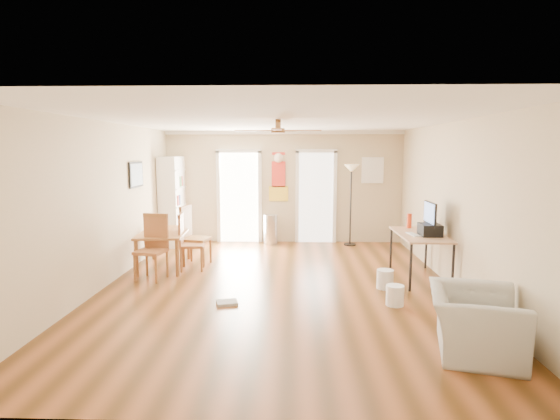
{
  "coord_description": "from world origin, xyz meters",
  "views": [
    {
      "loc": [
        0.23,
        -6.69,
        2.13
      ],
      "look_at": [
        0.0,
        0.6,
        1.15
      ],
      "focal_mm": 27.99,
      "sensor_mm": 36.0,
      "label": 1
    }
  ],
  "objects_px": {
    "dining_table": "(165,249)",
    "dining_chair_right_b": "(192,242)",
    "printer": "(430,230)",
    "armchair": "(474,323)",
    "bookshelf": "(172,201)",
    "computer_desk": "(419,256)",
    "dining_chair_right_a": "(196,236)",
    "trash_can": "(271,229)",
    "wastebasket_b": "(395,295)",
    "wastebasket_a": "(385,279)",
    "torchiere_lamp": "(351,205)",
    "dining_chair_near": "(151,248)"
  },
  "relations": [
    {
      "from": "dining_table",
      "to": "dining_chair_right_b",
      "type": "bearing_deg",
      "value": -14.25
    },
    {
      "from": "printer",
      "to": "armchair",
      "type": "relative_size",
      "value": 0.36
    },
    {
      "from": "bookshelf",
      "to": "computer_desk",
      "type": "bearing_deg",
      "value": -32.33
    },
    {
      "from": "dining_chair_right_a",
      "to": "armchair",
      "type": "bearing_deg",
      "value": -122.73
    },
    {
      "from": "bookshelf",
      "to": "trash_can",
      "type": "distance_m",
      "value": 2.33
    },
    {
      "from": "dining_chair_right_b",
      "to": "printer",
      "type": "height_order",
      "value": "dining_chair_right_b"
    },
    {
      "from": "bookshelf",
      "to": "wastebasket_b",
      "type": "xyz_separation_m",
      "value": [
        4.18,
        -3.86,
        -0.87
      ]
    },
    {
      "from": "dining_chair_right_a",
      "to": "wastebasket_a",
      "type": "height_order",
      "value": "dining_chair_right_a"
    },
    {
      "from": "dining_table",
      "to": "torchiere_lamp",
      "type": "relative_size",
      "value": 0.73
    },
    {
      "from": "wastebasket_a",
      "to": "computer_desk",
      "type": "bearing_deg",
      "value": 39.47
    },
    {
      "from": "trash_can",
      "to": "wastebasket_b",
      "type": "height_order",
      "value": "trash_can"
    },
    {
      "from": "computer_desk",
      "to": "dining_chair_near",
      "type": "bearing_deg",
      "value": -177.67
    },
    {
      "from": "dining_chair_right_a",
      "to": "armchair",
      "type": "distance_m",
      "value": 5.16
    },
    {
      "from": "trash_can",
      "to": "armchair",
      "type": "bearing_deg",
      "value": -65.71
    },
    {
      "from": "dining_table",
      "to": "trash_can",
      "type": "distance_m",
      "value": 2.8
    },
    {
      "from": "dining_chair_near",
      "to": "computer_desk",
      "type": "relative_size",
      "value": 0.75
    },
    {
      "from": "dining_table",
      "to": "bookshelf",
      "type": "bearing_deg",
      "value": 100.92
    },
    {
      "from": "torchiere_lamp",
      "to": "computer_desk",
      "type": "xyz_separation_m",
      "value": [
        0.82,
        -2.63,
        -0.54
      ]
    },
    {
      "from": "dining_table",
      "to": "printer",
      "type": "relative_size",
      "value": 3.64
    },
    {
      "from": "printer",
      "to": "wastebasket_a",
      "type": "bearing_deg",
      "value": -153.67
    },
    {
      "from": "dining_table",
      "to": "printer",
      "type": "distance_m",
      "value": 4.69
    },
    {
      "from": "dining_chair_right_b",
      "to": "wastebasket_a",
      "type": "distance_m",
      "value": 3.43
    },
    {
      "from": "dining_chair_right_a",
      "to": "wastebasket_b",
      "type": "height_order",
      "value": "dining_chair_right_a"
    },
    {
      "from": "dining_chair_near",
      "to": "trash_can",
      "type": "distance_m",
      "value": 3.42
    },
    {
      "from": "bookshelf",
      "to": "dining_table",
      "type": "relative_size",
      "value": 1.49
    },
    {
      "from": "torchiere_lamp",
      "to": "armchair",
      "type": "height_order",
      "value": "torchiere_lamp"
    },
    {
      "from": "dining_chair_near",
      "to": "dining_chair_right_a",
      "type": "bearing_deg",
      "value": 71.89
    },
    {
      "from": "dining_chair_right_a",
      "to": "dining_chair_near",
      "type": "height_order",
      "value": "dining_chair_right_a"
    },
    {
      "from": "dining_table",
      "to": "dining_chair_near",
      "type": "xyz_separation_m",
      "value": [
        0.0,
        -0.77,
        0.2
      ]
    },
    {
      "from": "dining_table",
      "to": "wastebasket_a",
      "type": "height_order",
      "value": "dining_table"
    },
    {
      "from": "torchiere_lamp",
      "to": "wastebasket_b",
      "type": "distance_m",
      "value": 4.02
    },
    {
      "from": "bookshelf",
      "to": "armchair",
      "type": "height_order",
      "value": "bookshelf"
    },
    {
      "from": "dining_chair_right_a",
      "to": "computer_desk",
      "type": "height_order",
      "value": "dining_chair_right_a"
    },
    {
      "from": "armchair",
      "to": "dining_chair_right_a",
      "type": "bearing_deg",
      "value": 61.35
    },
    {
      "from": "trash_can",
      "to": "armchair",
      "type": "height_order",
      "value": "trash_can"
    },
    {
      "from": "bookshelf",
      "to": "dining_chair_right_a",
      "type": "xyz_separation_m",
      "value": [
        0.93,
        -1.75,
        -0.45
      ]
    },
    {
      "from": "armchair",
      "to": "wastebasket_b",
      "type": "bearing_deg",
      "value": 34.11
    },
    {
      "from": "trash_can",
      "to": "printer",
      "type": "distance_m",
      "value": 3.99
    },
    {
      "from": "computer_desk",
      "to": "armchair",
      "type": "xyz_separation_m",
      "value": [
        -0.19,
        -2.74,
        -0.05
      ]
    },
    {
      "from": "dining_chair_right_a",
      "to": "dining_chair_near",
      "type": "xyz_separation_m",
      "value": [
        -0.55,
        -0.99,
        -0.01
      ]
    },
    {
      "from": "dining_chair_right_a",
      "to": "computer_desk",
      "type": "relative_size",
      "value": 0.77
    },
    {
      "from": "bookshelf",
      "to": "wastebasket_a",
      "type": "height_order",
      "value": "bookshelf"
    },
    {
      "from": "torchiere_lamp",
      "to": "printer",
      "type": "relative_size",
      "value": 4.96
    },
    {
      "from": "trash_can",
      "to": "wastebasket_a",
      "type": "xyz_separation_m",
      "value": [
        1.96,
        -3.24,
        -0.19
      ]
    },
    {
      "from": "dining_chair_near",
      "to": "wastebasket_b",
      "type": "relative_size",
      "value": 3.79
    },
    {
      "from": "computer_desk",
      "to": "wastebasket_a",
      "type": "distance_m",
      "value": 0.91
    },
    {
      "from": "trash_can",
      "to": "printer",
      "type": "xyz_separation_m",
      "value": [
        2.75,
        -2.85,
        0.52
      ]
    },
    {
      "from": "printer",
      "to": "wastebasket_b",
      "type": "distance_m",
      "value": 1.58
    },
    {
      "from": "wastebasket_a",
      "to": "wastebasket_b",
      "type": "xyz_separation_m",
      "value": [
        -0.02,
        -0.76,
        -0.01
      ]
    },
    {
      "from": "dining_table",
      "to": "dining_chair_right_a",
      "type": "height_order",
      "value": "dining_chair_right_a"
    }
  ]
}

